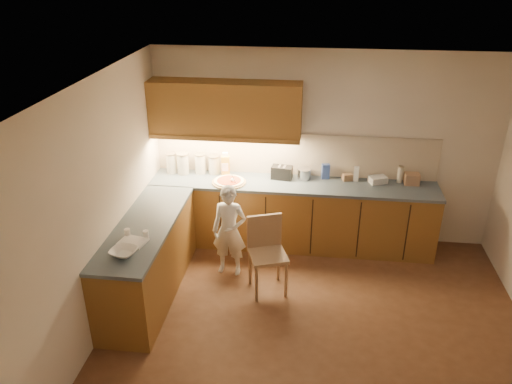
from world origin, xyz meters
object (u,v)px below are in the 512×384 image
child (229,231)px  oil_jug (226,165)px  pizza_on_board (229,182)px  toaster (282,172)px  wooden_chair (266,249)px

child → oil_jug: oil_jug is taller
pizza_on_board → toaster: bearing=18.8°
oil_jug → wooden_chair: bearing=-59.5°
wooden_chair → oil_jug: bearing=100.7°
child → toaster: child is taller
wooden_chair → oil_jug: (-0.68, 1.15, 0.54)m
wooden_chair → oil_jug: 1.44m
child → toaster: (0.56, 0.89, 0.42)m
toaster → oil_jug: bearing=-172.3°
oil_jug → child: bearing=-77.6°
child → wooden_chair: child is taller
pizza_on_board → child: bearing=-80.5°
wooden_chair → toaster: toaster is taller
pizza_on_board → toaster: toaster is taller
pizza_on_board → oil_jug: oil_jug is taller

